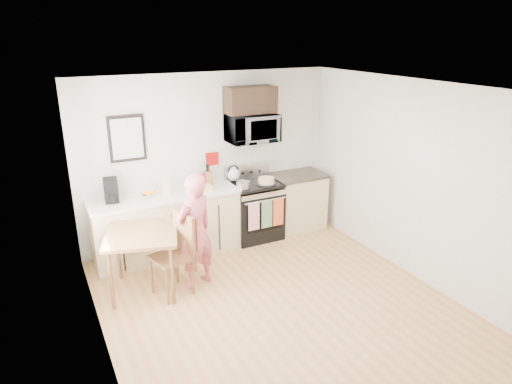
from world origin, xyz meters
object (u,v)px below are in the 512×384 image
range (255,211)px  cake (266,181)px  dining_table (142,240)px  microwave (252,128)px  person (195,231)px  chair (180,242)px

range → cake: range is taller
dining_table → cake: (2.10, 0.67, 0.26)m
microwave → person: (-1.34, -1.08, -1.00)m
microwave → chair: 2.19m
person → dining_table: bearing=-34.8°
range → person: (-1.34, -0.97, 0.32)m
person → cake: 1.68m
microwave → chair: (-1.55, -1.11, -1.09)m
range → dining_table: (-1.98, -0.83, 0.28)m
microwave → person: size_ratio=0.50×
person → dining_table: 0.66m
chair → cake: size_ratio=3.39×
dining_table → chair: size_ratio=0.90×
microwave → cake: bearing=-65.7°
range → person: bearing=-144.0°
chair → person: bearing=-6.6°
cake → dining_table: bearing=-162.3°
microwave → dining_table: 2.43m
microwave → cake: microwave is taller
range → cake: 0.57m
person → range: bearing=-166.2°
person → microwave: bearing=-163.3°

